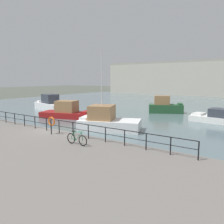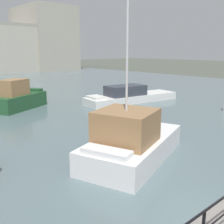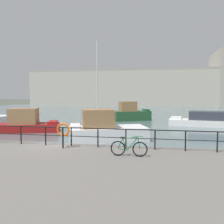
{
  "view_description": "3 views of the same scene",
  "coord_description": "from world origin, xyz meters",
  "px_view_note": "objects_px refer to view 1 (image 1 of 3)",
  "views": [
    {
      "loc": [
        14.69,
        -12.93,
        5.13
      ],
      "look_at": [
        3.27,
        3.7,
        2.14
      ],
      "focal_mm": 35.78,
      "sensor_mm": 36.0,
      "label": 1
    },
    {
      "loc": [
        -6.62,
        -3.19,
        5.03
      ],
      "look_at": [
        1.92,
        6.65,
        2.02
      ],
      "focal_mm": 42.99,
      "sensor_mm": 36.0,
      "label": 2
    },
    {
      "loc": [
        5.91,
        -13.69,
        3.78
      ],
      "look_at": [
        2.31,
        5.32,
        2.26
      ],
      "focal_mm": 39.12,
      "sensor_mm": 36.0,
      "label": 3
    }
  ],
  "objects_px": {
    "moored_green_narrowboat": "(67,112)",
    "moored_small_launch": "(165,106)",
    "parked_bicycle": "(77,139)",
    "life_ring_stand": "(51,122)",
    "moored_white_yacht": "(51,105)",
    "moored_blue_motorboat": "(107,121)"
  },
  "relations": [
    {
      "from": "moored_small_launch",
      "to": "parked_bicycle",
      "type": "height_order",
      "value": "moored_small_launch"
    },
    {
      "from": "moored_white_yacht",
      "to": "parked_bicycle",
      "type": "xyz_separation_m",
      "value": [
        18.95,
        -13.85,
        0.22
      ]
    },
    {
      "from": "moored_white_yacht",
      "to": "moored_small_launch",
      "type": "xyz_separation_m",
      "value": [
        16.65,
        7.9,
        0.06
      ]
    },
    {
      "from": "moored_blue_motorboat",
      "to": "life_ring_stand",
      "type": "height_order",
      "value": "moored_blue_motorboat"
    },
    {
      "from": "moored_green_narrowboat",
      "to": "moored_white_yacht",
      "type": "bearing_deg",
      "value": 137.38
    },
    {
      "from": "moored_green_narrowboat",
      "to": "moored_small_launch",
      "type": "distance_m",
      "value": 14.72
    },
    {
      "from": "moored_green_narrowboat",
      "to": "moored_blue_motorboat",
      "type": "distance_m",
      "value": 9.18
    },
    {
      "from": "parked_bicycle",
      "to": "life_ring_stand",
      "type": "distance_m",
      "value": 3.9
    },
    {
      "from": "moored_green_narrowboat",
      "to": "life_ring_stand",
      "type": "distance_m",
      "value": 12.18
    },
    {
      "from": "parked_bicycle",
      "to": "life_ring_stand",
      "type": "relative_size",
      "value": 1.27
    },
    {
      "from": "moored_green_narrowboat",
      "to": "moored_small_launch",
      "type": "xyz_separation_m",
      "value": [
        9.27,
        11.43,
        0.18
      ]
    },
    {
      "from": "moored_small_launch",
      "to": "parked_bicycle",
      "type": "xyz_separation_m",
      "value": [
        2.3,
        -21.75,
        0.16
      ]
    },
    {
      "from": "moored_small_launch",
      "to": "moored_blue_motorboat",
      "type": "bearing_deg",
      "value": -119.04
    },
    {
      "from": "moored_green_narrowboat",
      "to": "parked_bicycle",
      "type": "bearing_deg",
      "value": -58.73
    },
    {
      "from": "moored_white_yacht",
      "to": "moored_blue_motorboat",
      "type": "relative_size",
      "value": 0.99
    },
    {
      "from": "moored_white_yacht",
      "to": "parked_bicycle",
      "type": "relative_size",
      "value": 4.36
    },
    {
      "from": "moored_white_yacht",
      "to": "parked_bicycle",
      "type": "height_order",
      "value": "moored_white_yacht"
    },
    {
      "from": "moored_white_yacht",
      "to": "life_ring_stand",
      "type": "height_order",
      "value": "moored_white_yacht"
    },
    {
      "from": "moored_blue_motorboat",
      "to": "parked_bicycle",
      "type": "height_order",
      "value": "moored_blue_motorboat"
    },
    {
      "from": "parked_bicycle",
      "to": "life_ring_stand",
      "type": "xyz_separation_m",
      "value": [
        -3.71,
        1.05,
        0.59
      ]
    },
    {
      "from": "moored_small_launch",
      "to": "parked_bicycle",
      "type": "distance_m",
      "value": 21.87
    },
    {
      "from": "moored_green_narrowboat",
      "to": "moored_small_launch",
      "type": "relative_size",
      "value": 1.36
    }
  ]
}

